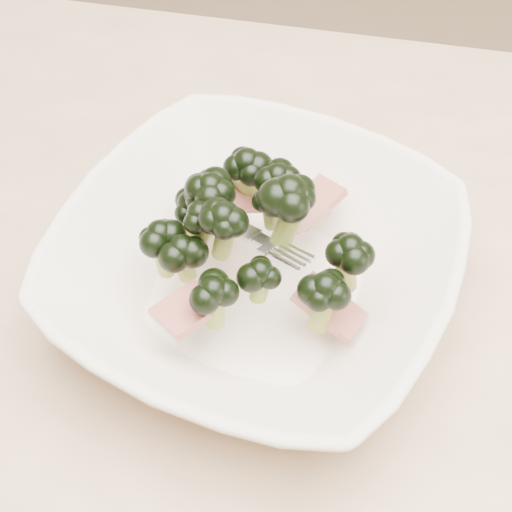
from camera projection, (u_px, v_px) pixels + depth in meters
name	position (u px, v px, depth m)	size (l,w,h in m)	color
dining_table	(369.00, 391.00, 0.65)	(1.20, 0.80, 0.75)	tan
broccoli_dish	(255.00, 261.00, 0.56)	(0.37, 0.37, 0.14)	beige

